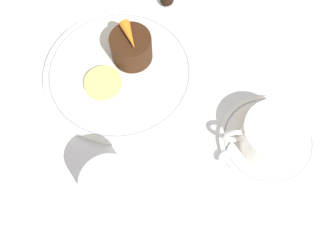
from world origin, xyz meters
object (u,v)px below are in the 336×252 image
object	(u,v)px
coffee_cup	(273,135)
dessert_cake	(131,48)
wine_glass	(112,189)
dinner_plate	(120,73)
fork	(6,85)

from	to	relation	value
coffee_cup	dessert_cake	world-z (taller)	same
coffee_cup	wine_glass	size ratio (longest dim) A/B	1.24
dinner_plate	wine_glass	bearing A→B (deg)	88.91
dinner_plate	dessert_cake	bearing A→B (deg)	-128.29
dinner_plate	coffee_cup	xyz separation A→B (m)	(-0.23, 0.13, 0.03)
wine_glass	dessert_cake	size ratio (longest dim) A/B	1.45
wine_glass	dessert_cake	xyz separation A→B (m)	(-0.03, -0.24, -0.02)
coffee_cup	dessert_cake	bearing A→B (deg)	-38.13
coffee_cup	fork	size ratio (longest dim) A/B	0.64
fork	dessert_cake	distance (m)	0.22
dinner_plate	wine_glass	size ratio (longest dim) A/B	2.58
wine_glass	fork	size ratio (longest dim) A/B	0.52
coffee_cup	wine_glass	world-z (taller)	wine_glass
dinner_plate	wine_glass	world-z (taller)	wine_glass
fork	dessert_cake	xyz separation A→B (m)	(-0.21, -0.04, 0.04)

